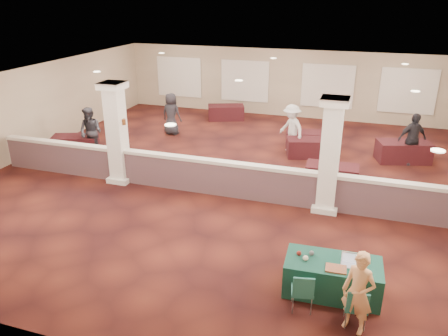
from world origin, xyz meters
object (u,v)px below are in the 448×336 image
(conf_chair_side, at_px, (303,290))
(attendee_c, at_px, (412,139))
(far_table_back_left, at_px, (226,112))
(near_table, at_px, (332,277))
(far_table_front_center, at_px, (310,148))
(far_table_front_right, at_px, (332,175))
(far_table_back_center, at_px, (307,140))
(far_table_back_right, at_px, (403,151))
(attendee_d, at_px, (171,114))
(far_table_front_left, at_px, (75,144))
(woman, at_px, (358,293))
(attendee_a, at_px, (91,132))
(conf_chair_main, at_px, (357,305))
(attendee_b, at_px, (291,128))

(conf_chair_side, xyz_separation_m, attendee_c, (2.44, 8.93, 0.42))
(conf_chair_side, xyz_separation_m, far_table_back_left, (-5.52, 12.43, -0.15))
(near_table, xyz_separation_m, far_table_front_center, (-1.50, 7.83, -0.03))
(far_table_front_right, distance_m, far_table_back_center, 3.54)
(far_table_front_center, xyz_separation_m, far_table_back_right, (3.25, 0.54, 0.03))
(far_table_back_center, xyz_separation_m, attendee_d, (-5.74, -0.01, 0.56))
(far_table_front_left, distance_m, far_table_back_left, 7.38)
(woman, bearing_deg, near_table, 139.01)
(far_table_front_center, height_order, far_table_back_left, far_table_back_left)
(attendee_c, bearing_deg, far_table_front_left, 162.00)
(far_table_back_right, bearing_deg, far_table_back_center, 173.36)
(far_table_front_left, height_order, attendee_c, attendee_c)
(conf_chair_side, bearing_deg, far_table_front_right, 78.67)
(far_table_front_center, distance_m, far_table_back_center, 0.98)
(far_table_front_left, distance_m, far_table_front_center, 8.82)
(woman, relative_size, far_table_back_right, 0.88)
(attendee_a, bearing_deg, far_table_back_center, 25.97)
(attendee_a, distance_m, attendee_c, 11.48)
(far_table_back_center, xyz_separation_m, far_table_back_right, (3.51, -0.41, 0.04))
(far_table_back_right, bearing_deg, conf_chair_main, -97.72)
(near_table, bearing_deg, far_table_back_right, 75.45)
(far_table_back_center, bearing_deg, far_table_front_center, -74.85)
(near_table, relative_size, far_table_front_right, 1.17)
(far_table_back_left, distance_m, far_table_back_right, 8.43)
(far_table_front_right, distance_m, attendee_d, 7.76)
(far_table_back_left, bearing_deg, far_table_front_right, -48.42)
(attendee_d, bearing_deg, far_table_back_left, -109.78)
(woman, xyz_separation_m, far_table_back_center, (-2.25, 9.72, -0.47))
(near_table, relative_size, attendee_a, 1.03)
(far_table_back_right, xyz_separation_m, attendee_c, (0.20, -0.19, 0.55))
(far_table_front_left, relative_size, far_table_front_right, 1.02)
(conf_chair_main, xyz_separation_m, attendee_a, (-9.68, 6.24, 0.44))
(far_table_front_right, height_order, far_table_back_left, far_table_back_left)
(conf_chair_main, distance_m, far_table_back_center, 9.91)
(conf_chair_side, height_order, attendee_d, attendee_d)
(far_table_front_left, height_order, far_table_back_right, far_table_back_right)
(conf_chair_main, relative_size, far_table_back_left, 0.48)
(far_table_back_center, distance_m, attendee_d, 5.77)
(attendee_b, bearing_deg, conf_chair_side, -38.48)
(woman, bearing_deg, attendee_a, 168.19)
(woman, bearing_deg, far_table_front_center, 124.12)
(attendee_b, distance_m, attendee_d, 5.25)
(conf_chair_side, height_order, attendee_b, attendee_b)
(conf_chair_main, height_order, woman, woman)
(far_table_front_right, bearing_deg, conf_chair_side, -89.86)
(far_table_front_center, distance_m, attendee_a, 8.08)
(attendee_c, bearing_deg, conf_chair_main, -129.88)
(conf_chair_main, relative_size, far_table_front_center, 0.49)
(near_table, height_order, attendee_d, attendee_d)
(attendee_a, relative_size, attendee_b, 1.01)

